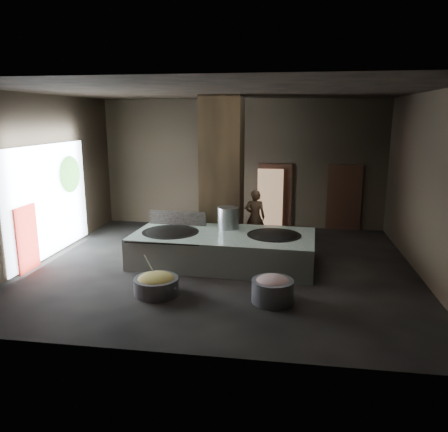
% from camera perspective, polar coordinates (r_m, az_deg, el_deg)
% --- Properties ---
extents(floor, '(10.00, 9.00, 0.10)m').
position_cam_1_polar(floor, '(11.76, -0.23, -6.74)').
color(floor, black).
rests_on(floor, ground).
extents(ceiling, '(10.00, 9.00, 0.10)m').
position_cam_1_polar(ceiling, '(11.10, -0.25, 16.24)').
color(ceiling, black).
rests_on(ceiling, back_wall).
extents(back_wall, '(10.00, 0.10, 4.50)m').
position_cam_1_polar(back_wall, '(15.68, 2.36, 6.82)').
color(back_wall, black).
rests_on(back_wall, ground).
extents(front_wall, '(10.00, 0.10, 4.50)m').
position_cam_1_polar(front_wall, '(6.82, -6.16, -1.16)').
color(front_wall, black).
rests_on(front_wall, ground).
extents(left_wall, '(0.10, 9.00, 4.50)m').
position_cam_1_polar(left_wall, '(12.97, -22.93, 4.56)').
color(left_wall, black).
rests_on(left_wall, ground).
extents(right_wall, '(0.10, 9.00, 4.50)m').
position_cam_1_polar(right_wall, '(11.56, 25.38, 3.44)').
color(right_wall, black).
rests_on(right_wall, ground).
extents(pillar, '(1.20, 1.20, 4.50)m').
position_cam_1_polar(pillar, '(13.11, -0.25, 5.65)').
color(pillar, black).
rests_on(pillar, ground).
extents(hearth_platform, '(4.92, 2.55, 0.84)m').
position_cam_1_polar(hearth_platform, '(11.82, -0.08, -4.26)').
color(hearth_platform, silver).
rests_on(hearth_platform, ground).
extents(platform_cap, '(4.70, 2.26, 0.03)m').
position_cam_1_polar(platform_cap, '(11.71, -0.08, -2.40)').
color(platform_cap, black).
rests_on(platform_cap, hearth_platform).
extents(wok_left, '(1.52, 1.52, 0.42)m').
position_cam_1_polar(wok_left, '(11.97, -7.00, -2.47)').
color(wok_left, black).
rests_on(wok_left, hearth_platform).
extents(wok_left_rim, '(1.55, 1.55, 0.05)m').
position_cam_1_polar(wok_left_rim, '(11.96, -7.01, -2.14)').
color(wok_left_rim, black).
rests_on(wok_left_rim, hearth_platform).
extents(wok_right, '(1.41, 1.41, 0.40)m').
position_cam_1_polar(wok_right, '(11.65, 6.54, -2.89)').
color(wok_right, black).
rests_on(wok_right, hearth_platform).
extents(wok_right_rim, '(1.44, 1.44, 0.05)m').
position_cam_1_polar(wok_right_rim, '(11.63, 6.55, -2.56)').
color(wok_right_rim, black).
rests_on(wok_right_rim, hearth_platform).
extents(stock_pot, '(0.59, 0.59, 0.63)m').
position_cam_1_polar(stock_pot, '(12.15, 0.55, -0.30)').
color(stock_pot, '#9A9EA1').
rests_on(stock_pot, hearth_platform).
extents(splash_guard, '(1.67, 0.15, 0.42)m').
position_cam_1_polar(splash_guard, '(12.65, -6.06, -0.30)').
color(splash_guard, black).
rests_on(splash_guard, hearth_platform).
extents(cook, '(0.64, 0.42, 1.71)m').
position_cam_1_polar(cook, '(13.55, 4.07, -0.14)').
color(cook, '#876245').
rests_on(cook, ground).
extents(veg_basin, '(1.14, 1.14, 0.37)m').
position_cam_1_polar(veg_basin, '(10.03, -8.84, -9.01)').
color(veg_basin, slate).
rests_on(veg_basin, ground).
extents(veg_fill, '(0.83, 0.83, 0.25)m').
position_cam_1_polar(veg_fill, '(9.97, -8.87, -8.13)').
color(veg_fill, olive).
rests_on(veg_fill, veg_basin).
extents(ladle, '(0.24, 0.35, 0.71)m').
position_cam_1_polar(ladle, '(10.08, -9.47, -6.70)').
color(ladle, '#9A9EA1').
rests_on(ladle, veg_basin).
extents(meat_basin, '(1.18, 1.18, 0.49)m').
position_cam_1_polar(meat_basin, '(9.54, 6.36, -9.71)').
color(meat_basin, slate).
rests_on(meat_basin, ground).
extents(meat_fill, '(0.75, 0.75, 0.29)m').
position_cam_1_polar(meat_fill, '(9.46, 6.39, -8.58)').
color(meat_fill, '#A76465').
rests_on(meat_fill, meat_basin).
extents(doorway_near, '(1.18, 0.08, 2.38)m').
position_cam_1_polar(doorway_near, '(15.66, 6.65, 2.48)').
color(doorway_near, black).
rests_on(doorway_near, ground).
extents(doorway_near_glow, '(0.90, 0.04, 2.12)m').
position_cam_1_polar(doorway_near_glow, '(15.55, 6.03, 2.24)').
color(doorway_near_glow, '#8C6647').
rests_on(doorway_near_glow, ground).
extents(doorway_far, '(1.18, 0.08, 2.38)m').
position_cam_1_polar(doorway_far, '(15.76, 15.41, 2.18)').
color(doorway_far, black).
rests_on(doorway_far, ground).
extents(doorway_far_glow, '(0.89, 0.04, 2.10)m').
position_cam_1_polar(doorway_far_glow, '(15.88, 16.31, 2.01)').
color(doorway_far_glow, '#8C6647').
rests_on(doorway_far_glow, ground).
extents(left_opening, '(0.04, 4.20, 3.10)m').
position_cam_1_polar(left_opening, '(13.19, -21.87, 1.90)').
color(left_opening, white).
rests_on(left_opening, ground).
extents(pavilion_sliver, '(0.05, 0.90, 1.70)m').
position_cam_1_polar(pavilion_sliver, '(12.24, -24.33, -2.72)').
color(pavilion_sliver, maroon).
rests_on(pavilion_sliver, ground).
extents(tree_silhouette, '(0.28, 1.10, 1.10)m').
position_cam_1_polar(tree_silhouette, '(14.00, -19.46, 5.17)').
color(tree_silhouette, '#194714').
rests_on(tree_silhouette, left_opening).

